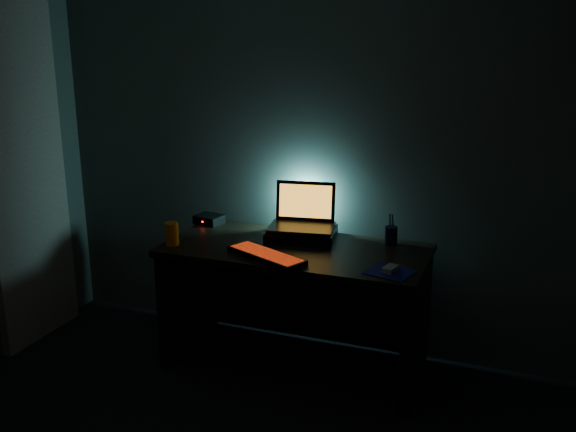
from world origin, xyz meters
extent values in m
cube|color=#454F4A|center=(0.00, 2.00, 1.25)|extent=(3.50, 0.00, 2.50)
cube|color=black|center=(0.00, 1.62, 0.73)|extent=(1.50, 0.70, 0.04)
cube|color=black|center=(-0.71, 1.62, 0.35)|extent=(0.06, 0.64, 0.71)
cube|color=black|center=(0.71, 1.62, 0.35)|extent=(0.06, 0.64, 0.71)
cube|color=black|center=(0.00, 1.95, 0.35)|extent=(1.38, 0.02, 0.65)
cube|color=beige|center=(-1.71, 1.42, 1.15)|extent=(0.06, 0.65, 2.30)
cube|color=black|center=(-0.02, 1.79, 0.78)|extent=(0.44, 0.36, 0.06)
cube|color=black|center=(-0.02, 1.79, 0.82)|extent=(0.42, 0.32, 0.02)
cube|color=black|center=(-0.04, 1.92, 0.95)|extent=(0.36, 0.10, 0.24)
cube|color=orange|center=(-0.04, 1.91, 0.95)|extent=(0.32, 0.08, 0.20)
cube|color=black|center=(-0.08, 1.40, 0.76)|extent=(0.50, 0.34, 0.03)
cube|color=red|center=(-0.08, 1.40, 0.78)|extent=(0.47, 0.31, 0.00)
cube|color=navy|center=(0.59, 1.42, 0.75)|extent=(0.26, 0.25, 0.00)
cube|color=gray|center=(0.59, 1.42, 0.77)|extent=(0.08, 0.11, 0.03)
cylinder|color=black|center=(0.50, 1.87, 0.80)|extent=(0.10, 0.10, 0.10)
cylinder|color=orange|center=(-0.68, 1.41, 0.82)|extent=(0.08, 0.08, 0.13)
cube|color=black|center=(-0.68, 1.87, 0.78)|extent=(0.19, 0.16, 0.06)
sphere|color=#FF0C07|center=(-0.69, 1.81, 0.78)|extent=(0.01, 0.01, 0.01)
camera|label=1|loc=(1.18, -1.64, 1.93)|focal=40.00mm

